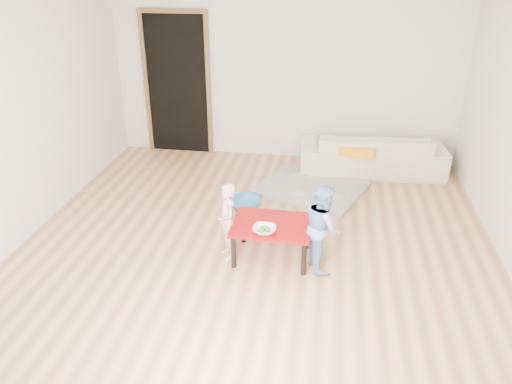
% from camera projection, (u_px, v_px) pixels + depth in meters
% --- Properties ---
extents(floor, '(5.00, 5.00, 0.01)m').
position_uv_depth(floor, '(259.00, 238.00, 5.46)').
color(floor, '#AB6F49').
rests_on(floor, ground).
extents(back_wall, '(5.00, 0.02, 2.60)m').
position_uv_depth(back_wall, '(285.00, 70.00, 7.12)').
color(back_wall, white).
rests_on(back_wall, floor).
extents(left_wall, '(0.02, 5.00, 2.60)m').
position_uv_depth(left_wall, '(24.00, 112.00, 5.24)').
color(left_wall, white).
rests_on(left_wall, floor).
extents(doorway, '(1.02, 0.08, 2.11)m').
position_uv_depth(doorway, '(178.00, 85.00, 7.44)').
color(doorway, brown).
rests_on(doorway, back_wall).
extents(sofa, '(2.03, 0.91, 0.58)m').
position_uv_depth(sofa, '(372.00, 152.00, 6.98)').
color(sofa, beige).
rests_on(sofa, floor).
extents(cushion, '(0.55, 0.51, 0.13)m').
position_uv_depth(cushion, '(359.00, 148.00, 6.70)').
color(cushion, '#F5A51B').
rests_on(cushion, sofa).
extents(red_table, '(0.80, 0.61, 0.39)m').
position_uv_depth(red_table, '(272.00, 240.00, 5.03)').
color(red_table, '#90070A').
rests_on(red_table, floor).
extents(bowl, '(0.23, 0.23, 0.06)m').
position_uv_depth(bowl, '(264.00, 230.00, 4.77)').
color(bowl, white).
rests_on(bowl, red_table).
extents(broccoli, '(0.12, 0.12, 0.06)m').
position_uv_depth(broccoli, '(264.00, 230.00, 4.77)').
color(broccoli, '#2D5919').
rests_on(broccoli, red_table).
extents(child_pink, '(0.31, 0.35, 0.81)m').
position_uv_depth(child_pink, '(227.00, 222.00, 4.95)').
color(child_pink, pink).
rests_on(child_pink, floor).
extents(child_blue, '(0.43, 0.50, 0.88)m').
position_uv_depth(child_blue, '(323.00, 227.00, 4.79)').
color(child_blue, '#648EE9').
rests_on(child_blue, floor).
extents(basin, '(0.38, 0.38, 0.12)m').
position_uv_depth(basin, '(246.00, 203.00, 6.08)').
color(basin, '#338CC0').
rests_on(basin, floor).
extents(blanket, '(1.58, 1.46, 0.06)m').
position_uv_depth(blanket, '(311.00, 188.00, 6.54)').
color(blanket, '#B8AFA2').
rests_on(blanket, floor).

